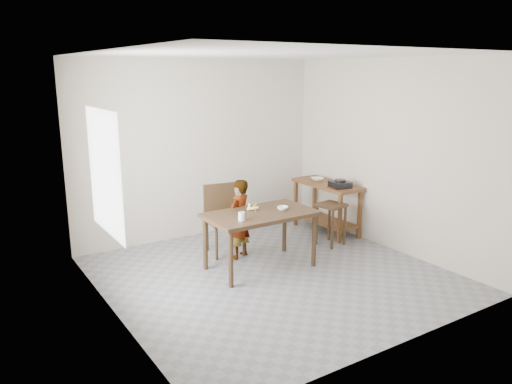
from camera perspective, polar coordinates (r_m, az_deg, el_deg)
floor at (r=6.41m, az=1.96°, el=-9.61°), size 4.00×4.00×0.04m
ceiling at (r=5.89m, az=2.19°, el=15.67°), size 4.00×4.00×0.04m
wall_back at (r=7.72m, az=-6.55°, el=4.92°), size 4.00×0.04×2.70m
wall_front at (r=4.54m, az=16.79°, el=-1.77°), size 4.00×0.04×2.70m
wall_left at (r=5.15m, az=-16.72°, el=0.03°), size 0.04×4.00×2.70m
wall_right at (r=7.33m, az=15.18°, el=4.06°), size 0.04×4.00×2.70m
window_pane at (r=5.32m, az=-16.93°, el=2.09°), size 0.02×1.10×1.30m
dining_table at (r=6.50m, az=0.48°, el=-5.54°), size 1.40×0.80×0.75m
prep_counter at (r=8.02m, az=8.03°, el=-1.74°), size 0.50×1.20×0.80m
child at (r=6.80m, az=-1.95°, el=-3.11°), size 0.48×0.41×1.10m
dining_chair at (r=6.98m, az=-3.57°, el=-3.25°), size 0.53×0.53×0.97m
stool at (r=7.45m, az=8.54°, el=-3.67°), size 0.41×0.41×0.63m
glass_tumbler at (r=6.04m, az=-1.65°, el=-2.80°), size 0.09×0.09×0.10m
small_bowl at (r=6.51m, az=3.05°, el=-1.86°), size 0.16×0.16×0.05m
banana at (r=6.48m, az=-0.38°, el=-1.84°), size 0.20×0.17×0.06m
serving_bowl at (r=8.05m, az=7.02°, el=1.46°), size 0.26×0.26×0.05m
gas_burner at (r=7.64m, az=9.59°, el=0.86°), size 0.32×0.32×0.09m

